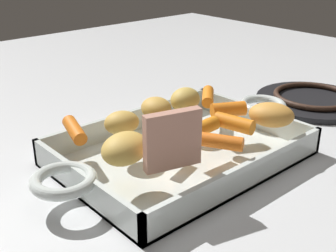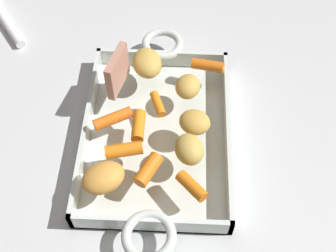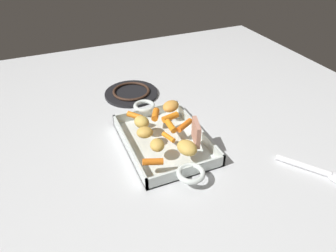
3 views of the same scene
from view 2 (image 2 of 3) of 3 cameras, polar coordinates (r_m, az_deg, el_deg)
The scene contains 15 objects.
ground_plane at distance 0.72m, azimuth -1.43°, elevation -1.57°, with size 1.80×1.80×0.00m, color silver.
roasting_dish at distance 0.71m, azimuth -1.45°, elevation -1.01°, with size 0.44×0.23×0.04m.
roast_slice_outer at distance 0.71m, azimuth -6.67°, elevation 7.17°, with size 0.01×0.07×0.07m, color tan.
baby_carrot_northwest at distance 0.62m, azimuth 3.13°, elevation -7.87°, with size 0.02×0.02×0.05m, color orange.
baby_carrot_northeast at distance 0.70m, azimuth -1.25°, elevation 2.92°, with size 0.01×0.01×0.05m, color orange.
baby_carrot_long at distance 0.63m, azimuth -2.61°, elevation -5.75°, with size 0.02×0.02×0.05m, color orange.
baby_carrot_center_right at distance 0.69m, azimuth -7.23°, elevation 1.20°, with size 0.02×0.02×0.06m, color orange.
baby_carrot_southwest at distance 0.75m, azimuth 5.27°, elevation 7.92°, with size 0.02×0.02×0.05m, color orange.
baby_carrot_center_left at distance 0.67m, azimuth -3.89°, elevation 0.03°, with size 0.02×0.02×0.05m, color orange.
baby_carrot_southeast at distance 0.65m, azimuth -5.81°, elevation -3.15°, with size 0.02×0.02×0.06m, color orange.
potato_golden_small at distance 0.64m, azimuth 2.79°, elevation -3.08°, with size 0.05×0.04×0.04m, color gold.
potato_golden_large at distance 0.71m, azimuth 2.62°, elevation 5.21°, with size 0.04×0.05×0.03m, color gold.
potato_corner at distance 0.74m, azimuth -2.77°, elevation 8.26°, with size 0.06×0.05×0.04m, color gold.
potato_whole at distance 0.62m, azimuth -8.50°, elevation -6.73°, with size 0.06×0.05×0.03m, color gold.
potato_near_roast at distance 0.67m, azimuth 3.52°, elevation 0.51°, with size 0.04×0.05×0.03m, color gold.
Camera 2 is at (0.38, 0.03, 0.61)m, focal length 46.41 mm.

